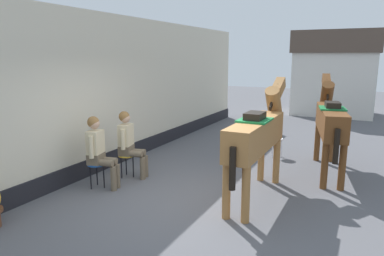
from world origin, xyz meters
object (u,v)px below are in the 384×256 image
(seated_visitor_far, at_px, (129,141))
(spare_stool_white, at_px, (277,141))
(seated_visitor_near, at_px, (99,149))
(saddled_horse_near, at_px, (258,133))
(saddled_horse_far, at_px, (330,120))

(seated_visitor_far, distance_m, spare_stool_white, 3.79)
(seated_visitor_near, height_order, saddled_horse_near, saddled_horse_near)
(seated_visitor_near, height_order, seated_visitor_far, same)
(seated_visitor_far, height_order, spare_stool_white, seated_visitor_far)
(seated_visitor_far, relative_size, saddled_horse_far, 0.47)
(seated_visitor_near, relative_size, seated_visitor_far, 1.00)
(seated_visitor_far, xyz_separation_m, saddled_horse_far, (3.64, 2.20, 0.38))
(seated_visitor_far, bearing_deg, seated_visitor_near, -100.25)
(seated_visitor_near, relative_size, spare_stool_white, 3.02)
(seated_visitor_near, height_order, spare_stool_white, seated_visitor_near)
(saddled_horse_near, xyz_separation_m, saddled_horse_far, (0.99, 2.03, 0.00))
(saddled_horse_near, height_order, spare_stool_white, saddled_horse_near)
(seated_visitor_far, bearing_deg, saddled_horse_near, 3.66)
(saddled_horse_far, bearing_deg, spare_stool_white, 150.05)
(seated_visitor_far, distance_m, saddled_horse_far, 4.27)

